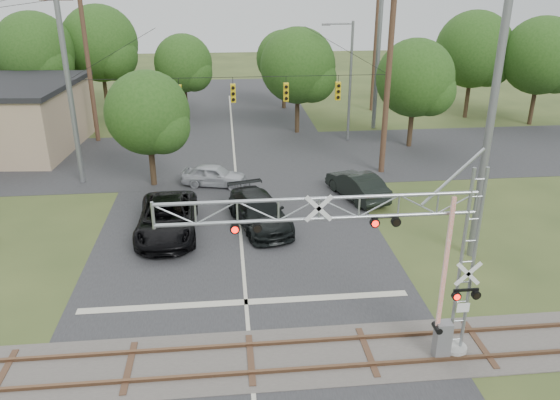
{
  "coord_description": "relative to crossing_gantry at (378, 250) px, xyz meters",
  "views": [
    {
      "loc": [
        -0.53,
        -12.85,
        11.99
      ],
      "look_at": [
        1.55,
        7.5,
        3.5
      ],
      "focal_mm": 35.0,
      "sensor_mm": 36.0,
      "label": 1
    }
  ],
  "objects": [
    {
      "name": "road_cross",
      "position": [
        -3.98,
        22.36,
        -4.15
      ],
      "size": [
        90.0,
        12.0,
        0.02
      ],
      "primitive_type": "cube",
      "color": "#27282A",
      "rests_on": "ground"
    },
    {
      "name": "sedan_silver",
      "position": [
        -5.32,
        16.97,
        -3.5
      ],
      "size": [
        4.16,
        2.45,
        1.33
      ],
      "primitive_type": "imported",
      "rotation": [
        0.0,
        0.0,
        1.33
      ],
      "color": "#A9ABB1",
      "rests_on": "ground"
    },
    {
      "name": "suv_dark",
      "position": [
        2.87,
        14.15,
        -3.38
      ],
      "size": [
        3.02,
        5.02,
        1.56
      ],
      "primitive_type": "imported",
      "rotation": [
        0.0,
        0.0,
        3.45
      ],
      "color": "black",
      "rests_on": "ground"
    },
    {
      "name": "car_dark",
      "position": [
        -2.96,
        10.9,
        -3.36
      ],
      "size": [
        3.53,
        5.9,
        1.6
      ],
      "primitive_type": "imported",
      "rotation": [
        0.0,
        0.0,
        0.25
      ],
      "color": "black",
      "rests_on": "ground"
    },
    {
      "name": "railroad_track",
      "position": [
        -3.98,
        0.36,
        -4.13
      ],
      "size": [
        90.0,
        3.2,
        0.17
      ],
      "color": "#44403B",
      "rests_on": "ground"
    },
    {
      "name": "streetlight",
      "position": [
        4.76,
        25.93,
        0.8
      ],
      "size": [
        2.37,
        0.25,
        8.87
      ],
      "color": "slate",
      "rests_on": "ground"
    },
    {
      "name": "pickup_black",
      "position": [
        -7.55,
        10.41,
        -3.31
      ],
      "size": [
        2.92,
        6.16,
        1.7
      ],
      "primitive_type": "imported",
      "rotation": [
        0.0,
        0.0,
        0.02
      ],
      "color": "black",
      "rests_on": "ground"
    },
    {
      "name": "road_main",
      "position": [
        -3.98,
        8.36,
        -4.15
      ],
      "size": [
        14.0,
        90.0,
        0.02
      ],
      "primitive_type": "cube",
      "color": "#27282A",
      "rests_on": "ground"
    },
    {
      "name": "utility_poles",
      "position": [
        -0.87,
        21.6,
        2.14
      ],
      "size": [
        27.25,
        29.11,
        14.11
      ],
      "color": "#492F21",
      "rests_on": "ground"
    },
    {
      "name": "crossing_gantry",
      "position": [
        0.0,
        0.0,
        0.0
      ],
      "size": [
        10.14,
        0.86,
        6.71
      ],
      "color": "gray",
      "rests_on": "ground"
    },
    {
      "name": "traffic_signal_span",
      "position": [
        -3.04,
        18.36,
        1.53
      ],
      "size": [
        19.34,
        0.36,
        11.5
      ],
      "color": "slate",
      "rests_on": "ground"
    },
    {
      "name": "treeline",
      "position": [
        -2.64,
        31.83,
        1.35
      ],
      "size": [
        57.44,
        26.05,
        9.61
      ],
      "color": "#382819",
      "rests_on": "ground"
    }
  ]
}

